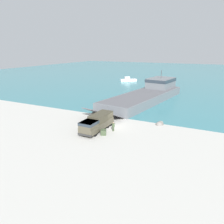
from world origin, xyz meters
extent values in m
plane|color=#B7B5AD|center=(0.00, 0.00, 0.00)|extent=(240.00, 240.00, 0.00)
cube|color=teal|center=(0.00, 95.18, 0.00)|extent=(240.00, 180.00, 0.01)
cube|color=slate|center=(-1.41, 21.18, 1.08)|extent=(13.62, 32.96, 2.16)
cube|color=#56565B|center=(-1.41, 21.18, 2.20)|extent=(12.73, 31.59, 0.08)
cube|color=slate|center=(0.26, 32.07, 3.66)|extent=(7.50, 9.79, 3.01)
cube|color=#28333D|center=(0.26, 32.07, 4.57)|extent=(7.69, 9.91, 0.90)
cylinder|color=#3F3F42|center=(0.26, 32.07, 6.37)|extent=(0.16, 0.16, 2.40)
cube|color=#56565B|center=(-4.16, 3.22, 1.18)|extent=(8.14, 5.52, 2.12)
cube|color=#4C4738|center=(-1.83, -3.14, 0.95)|extent=(2.54, 8.05, 1.09)
cube|color=#4C4738|center=(-1.84, -5.79, 1.95)|extent=(2.36, 2.75, 0.91)
cube|color=#28333D|center=(-1.84, -5.79, 2.18)|extent=(2.44, 2.77, 0.46)
cube|color=#413C2E|center=(-1.82, -1.77, 2.10)|extent=(2.42, 5.12, 1.21)
cube|color=#2D2D2D|center=(-1.85, -7.08, 0.56)|extent=(2.55, 0.25, 0.32)
cylinder|color=black|center=(-0.79, -5.64, 0.63)|extent=(0.36, 1.26, 1.26)
cylinder|color=black|center=(-2.89, -5.63, 0.63)|extent=(0.36, 1.26, 1.26)
cylinder|color=black|center=(-0.77, -1.20, 0.63)|extent=(0.36, 1.26, 1.26)
cylinder|color=black|center=(-2.87, -1.19, 0.63)|extent=(0.36, 1.26, 1.26)
cylinder|color=black|center=(-0.77, -0.10, 0.63)|extent=(0.36, 1.26, 1.26)
cylinder|color=black|center=(-2.86, -0.09, 0.63)|extent=(0.36, 1.26, 1.26)
cylinder|color=#3D4C33|center=(0.97, -2.26, 0.40)|extent=(0.14, 0.14, 0.79)
cylinder|color=#3D4C33|center=(0.85, -2.39, 0.40)|extent=(0.14, 0.14, 0.79)
cube|color=#3D4C33|center=(0.91, -2.33, 1.11)|extent=(0.47, 0.49, 0.63)
sphere|color=tan|center=(0.91, -2.33, 1.53)|extent=(0.22, 0.22, 0.22)
cube|color=white|center=(-19.46, 54.31, 0.49)|extent=(6.80, 6.04, 0.98)
cube|color=silver|center=(-19.88, 53.98, 1.52)|extent=(2.56, 2.46, 1.08)
cube|color=#B7BABF|center=(-8.53, 60.02, 0.39)|extent=(7.51, 3.48, 0.78)
cube|color=silver|center=(-9.07, 60.11, 1.20)|extent=(2.40, 1.97, 0.85)
cube|color=#3D4C33|center=(0.15, -4.46, 0.44)|extent=(1.23, 1.31, 0.87)
sphere|color=gray|center=(7.16, 4.37, 0.00)|extent=(1.23, 1.23, 1.23)
sphere|color=gray|center=(7.27, 5.31, 0.00)|extent=(1.04, 1.04, 1.04)
sphere|color=gray|center=(-7.58, 5.02, 0.00)|extent=(0.89, 0.89, 0.89)
sphere|color=#66605B|center=(7.32, 4.67, 0.00)|extent=(1.22, 1.22, 1.22)
camera|label=1|loc=(16.41, -34.10, 13.81)|focal=35.00mm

